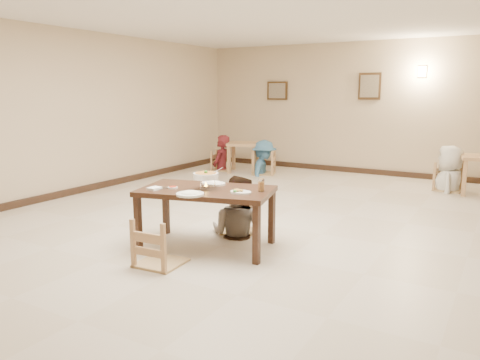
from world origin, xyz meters
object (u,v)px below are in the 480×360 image
Objects in this scene: bg_chair_lr at (264,152)px; main_diner at (237,176)px; chair_far at (239,200)px; bg_diner_c at (452,145)px; main_table at (206,195)px; curry_warmer at (206,176)px; bg_chair_ll at (221,152)px; bg_chair_rl at (450,164)px; chair_near at (159,220)px; bg_diner_a at (221,135)px; bg_diner_b at (264,140)px; bg_table_left at (243,148)px; drink_glass at (261,185)px.

main_diner is at bearing 4.78° from bg_chair_lr.
bg_diner_c is (2.12, 4.38, 0.42)m from chair_far.
main_table is 0.24m from curry_warmer.
bg_chair_rl reaches higher than bg_chair_ll.
bg_chair_lr is at bearing -78.17° from chair_near.
bg_diner_c is (5.06, 0.22, 0.02)m from bg_diner_a.
bg_chair_ll is 0.87× the size of bg_chair_rl.
bg_chair_lr is (-1.83, 4.29, -0.28)m from main_diner.
main_diner is 5.20m from bg_diner_a.
bg_chair_rl is (2.26, 5.86, 0.01)m from chair_near.
curry_warmer is 5.73m from bg_diner_a.
main_diner is 4.67m from bg_diner_b.
bg_diner_b is (1.14, 0.03, 0.34)m from bg_chair_ll.
bg_table_left is 4.49m from bg_chair_rl.
bg_chair_rl reaches higher than chair_far.
main_diner reaches higher than bg_chair_ll.
bg_chair_ll is at bearing -58.76° from main_diner.
bg_chair_lr is (1.14, 0.03, 0.07)m from bg_chair_ll.
main_table is 0.99× the size of bg_diner_c.
chair_near is 3.03× the size of curry_warmer.
main_diner is (0.03, -0.10, 0.35)m from chair_far.
curry_warmer is at bearing -105.41° from chair_far.
bg_chair_lr is (-2.42, 4.73, -0.28)m from drink_glass.
bg_chair_lr is 0.27m from bg_diner_b.
curry_warmer is 0.20× the size of bg_diner_a.
bg_chair_rl is at bearing -101.25° from bg_diner_b.
bg_chair_ll is (-2.93, 4.92, -0.44)m from curry_warmer.
chair_far is 0.88m from curry_warmer.
bg_diner_c is at bearing 67.45° from curry_warmer.
bg_diner_a is (-1.14, -0.03, 0.33)m from bg_chair_lr.
chair_near is 6.30m from bg_chair_ll.
bg_table_left is (-2.37, 4.23, 0.11)m from chair_far.
main_diner is at bearing 86.11° from curry_warmer.
bg_table_left is at bearing -96.90° from bg_chair_ll.
bg_chair_ll reaches higher than main_table.
bg_diner_a is (-2.94, 4.16, 0.40)m from chair_far.
bg_diner_b is at bearing -90.79° from bg_diner_c.
chair_near is 0.83m from curry_warmer.
main_diner is at bearing -159.02° from bg_chair_ll.
bg_diner_c reaches higher than bg_diner_b.
bg_chair_lr reaches higher than bg_chair_ll.
bg_chair_ll is at bearing -173.04° from bg_table_left.
bg_diner_b is at bearing 109.83° from curry_warmer.
main_table is 1.10× the size of bg_diner_b.
bg_diner_c is at bearing 53.49° from main_table.
bg_diner_b is 0.90× the size of bg_diner_c.
bg_table_left is at bearing 90.24° from bg_diner_a.
bg_table_left is at bearing 115.25° from curry_warmer.
bg_chair_rl is 0.59× the size of bg_diner_c.
chair_far is 4.87m from bg_chair_rl.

